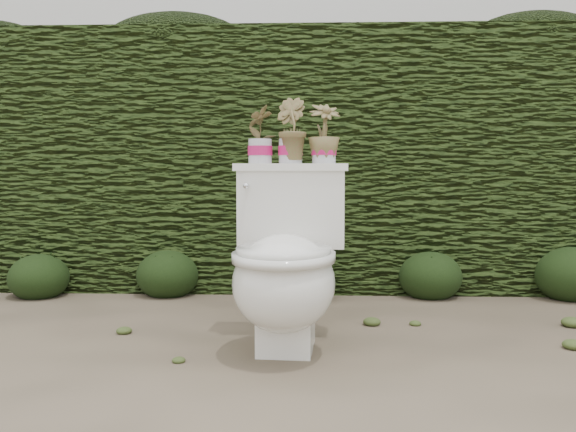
{
  "coord_description": "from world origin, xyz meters",
  "views": [
    {
      "loc": [
        0.09,
        -2.5,
        0.75
      ],
      "look_at": [
        -0.01,
        0.12,
        0.55
      ],
      "focal_mm": 38.0,
      "sensor_mm": 36.0,
      "label": 1
    }
  ],
  "objects_px": {
    "potted_plant_center": "(291,132)",
    "potted_plant_right": "(324,135)",
    "potted_plant_left": "(260,136)",
    "toilet": "(286,266)"
  },
  "relations": [
    {
      "from": "potted_plant_center",
      "to": "potted_plant_right",
      "type": "relative_size",
      "value": 1.13
    },
    {
      "from": "potted_plant_left",
      "to": "potted_plant_center",
      "type": "relative_size",
      "value": 0.86
    },
    {
      "from": "toilet",
      "to": "potted_plant_left",
      "type": "xyz_separation_m",
      "value": [
        -0.13,
        0.25,
        0.54
      ]
    },
    {
      "from": "toilet",
      "to": "potted_plant_left",
      "type": "height_order",
      "value": "potted_plant_left"
    },
    {
      "from": "potted_plant_left",
      "to": "potted_plant_right",
      "type": "height_order",
      "value": "potted_plant_right"
    },
    {
      "from": "potted_plant_left",
      "to": "potted_plant_center",
      "type": "bearing_deg",
      "value": 123.99
    },
    {
      "from": "potted_plant_center",
      "to": "potted_plant_right",
      "type": "distance_m",
      "value": 0.15
    },
    {
      "from": "potted_plant_left",
      "to": "toilet",
      "type": "bearing_deg",
      "value": 64.73
    },
    {
      "from": "potted_plant_right",
      "to": "potted_plant_left",
      "type": "bearing_deg",
      "value": 159.24
    },
    {
      "from": "toilet",
      "to": "potted_plant_right",
      "type": "distance_m",
      "value": 0.61
    }
  ]
}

